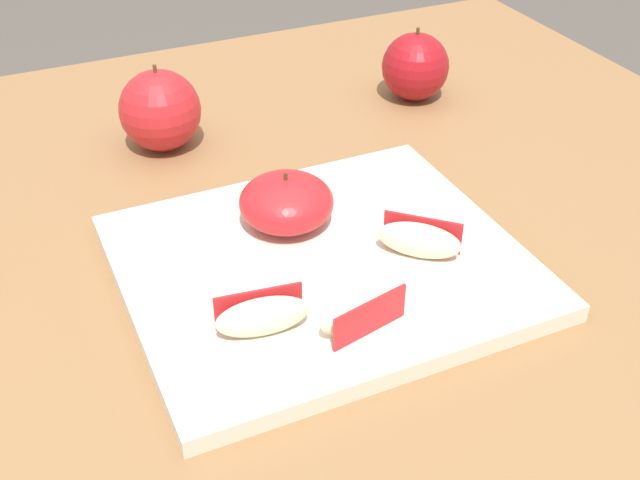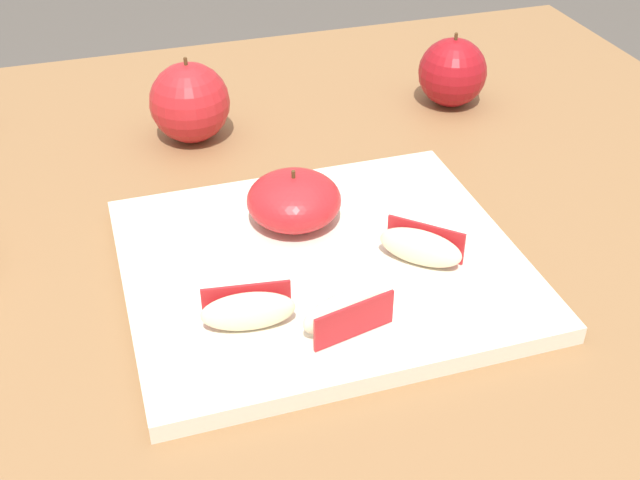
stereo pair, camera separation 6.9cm
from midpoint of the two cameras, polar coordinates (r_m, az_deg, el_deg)
The scene contains 8 objects.
dining_table at distance 0.83m, azimuth -4.37°, elevation -5.40°, with size 1.11×0.97×0.75m.
cutting_board at distance 0.70m, azimuth -2.79°, elevation -1.98°, with size 0.34×0.30×0.02m.
apple_half_skin_up at distance 0.73m, azimuth -5.10°, elevation 2.62°, with size 0.09×0.09×0.05m.
apple_wedge_back at distance 0.62m, azimuth -7.33°, elevation -5.49°, with size 0.08×0.04×0.03m.
apple_wedge_near_knife at distance 0.69m, azimuth 4.30°, elevation -0.07°, with size 0.07×0.07×0.03m.
apple_wedge_right at distance 0.62m, azimuth -0.32°, elevation -5.05°, with size 0.08×0.04×0.03m.
whole_apple_crimson at distance 0.91m, azimuth -13.48°, elevation 8.90°, with size 0.09×0.09×0.10m.
whole_apple_red_delicious at distance 1.00m, azimuth 4.82°, elevation 12.14°, with size 0.08×0.08×0.09m.
Camera 1 is at (-0.23, -0.58, 1.19)m, focal length 44.98 mm.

